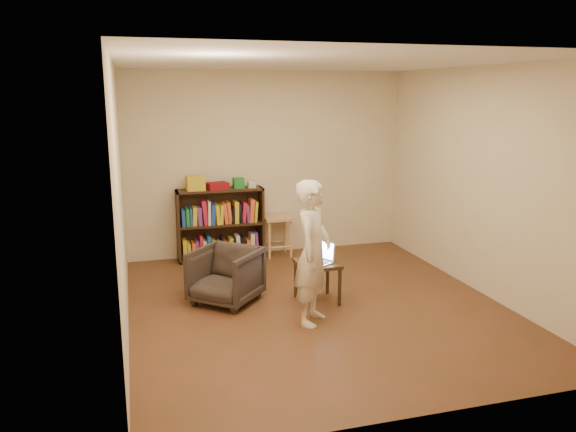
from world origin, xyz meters
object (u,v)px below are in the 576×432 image
object	(u,v)px
side_table	(317,269)
laptop	(319,257)
bookshelf	(221,228)
armchair	(226,276)
person	(313,253)
stool	(277,224)

from	to	relation	value
side_table	laptop	xyz separation A→B (m)	(0.02, 0.00, 0.13)
bookshelf	armchair	bearing A→B (deg)	-97.41
armchair	person	size ratio (longest dim) A/B	0.46
laptop	side_table	bearing A→B (deg)	-116.40
bookshelf	armchair	size ratio (longest dim) A/B	1.75
stool	laptop	size ratio (longest dim) A/B	1.46
bookshelf	side_table	xyz separation A→B (m)	(0.77, -1.96, -0.06)
stool	person	bearing A→B (deg)	-96.39
person	bookshelf	bearing A→B (deg)	47.61
armchair	side_table	world-z (taller)	armchair
bookshelf	laptop	bearing A→B (deg)	-67.90
stool	person	size ratio (longest dim) A/B	0.39
bookshelf	person	size ratio (longest dim) A/B	0.81
side_table	laptop	size ratio (longest dim) A/B	1.16
bookshelf	armchair	distance (m)	1.72
armchair	laptop	xyz separation A→B (m)	(1.02, -0.25, 0.21)
stool	laptop	xyz separation A→B (m)	(-0.01, -1.89, 0.05)
stool	side_table	bearing A→B (deg)	-91.19
side_table	bookshelf	bearing A→B (deg)	111.46
armchair	laptop	bearing A→B (deg)	27.72
side_table	stool	bearing A→B (deg)	88.81
stool	armchair	size ratio (longest dim) A/B	0.84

